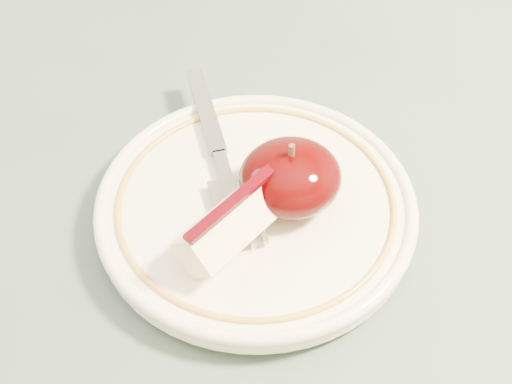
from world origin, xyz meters
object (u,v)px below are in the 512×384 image
object	(u,v)px
table	(254,259)
apple_half	(290,177)
plate	(256,206)
fork	(219,154)

from	to	relation	value
table	apple_half	xyz separation A→B (m)	(0.01, -0.03, 0.13)
table	plate	size ratio (longest dim) A/B	4.31
table	fork	bearing A→B (deg)	146.11
table	apple_half	bearing A→B (deg)	-67.69
table	apple_half	distance (m)	0.13
table	apple_half	world-z (taller)	apple_half
fork	plate	bearing A→B (deg)	-161.43
apple_half	fork	size ratio (longest dim) A/B	0.38
apple_half	fork	xyz separation A→B (m)	(-0.03, 0.05, -0.02)
plate	table	bearing A→B (deg)	76.08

